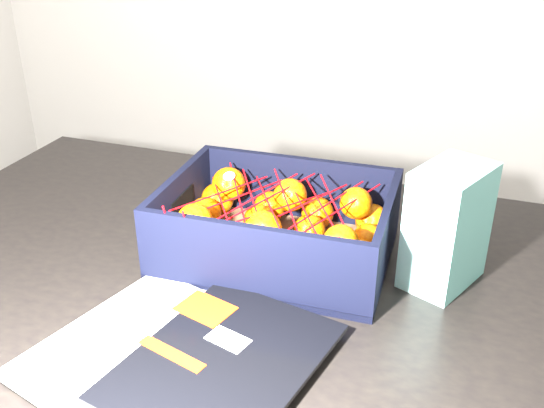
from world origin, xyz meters
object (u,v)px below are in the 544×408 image
(table, at_px, (228,316))
(produce_crate, at_px, (278,235))
(retail_carton, at_px, (447,226))
(magazine_stack, at_px, (179,354))

(table, height_order, produce_crate, produce_crate)
(retail_carton, bearing_deg, table, -144.17)
(table, relative_size, magazine_stack, 3.10)
(table, bearing_deg, retail_carton, 10.69)
(produce_crate, xyz_separation_m, retail_carton, (0.26, 0.01, 0.05))
(magazine_stack, distance_m, produce_crate, 0.28)
(magazine_stack, relative_size, retail_carton, 2.12)
(magazine_stack, distance_m, retail_carton, 0.43)
(table, xyz_separation_m, magazine_stack, (0.02, -0.22, 0.11))
(table, height_order, retail_carton, retail_carton)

